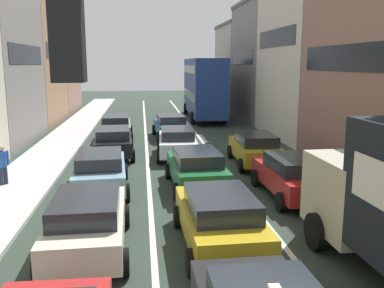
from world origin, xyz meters
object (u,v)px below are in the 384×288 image
(sedan_left_lane_fourth, at_px, (113,141))
(wagon_right_lane_far, at_px, (255,148))
(sedan_centre_lane_second, at_px, (219,218))
(sedan_left_lane_third, at_px, (100,170))
(sedan_left_lane_fifth, at_px, (116,126))
(wagon_left_lane_second, at_px, (87,221))
(bus_mid_queue_primary, at_px, (204,86))
(coupe_centre_lane_fourth, at_px, (177,142))
(hatchback_centre_lane_third, at_px, (196,168))
(sedan_right_lane_behind_truck, at_px, (293,175))
(sedan_centre_lane_fifth, at_px, (171,126))
(pedestrian_near_kerb, at_px, (2,164))

(sedan_left_lane_fourth, relative_size, wagon_right_lane_far, 1.00)
(sedan_centre_lane_second, relative_size, sedan_left_lane_third, 0.99)
(sedan_centre_lane_second, height_order, sedan_left_lane_fifth, same)
(sedan_centre_lane_second, xyz_separation_m, wagon_left_lane_second, (-3.34, 0.16, 0.00))
(wagon_right_lane_far, xyz_separation_m, bus_mid_queue_primary, (0.04, 16.91, 2.03))
(wagon_left_lane_second, relative_size, sedan_left_lane_third, 0.99)
(coupe_centre_lane_fourth, bearing_deg, bus_mid_queue_primary, -10.80)
(coupe_centre_lane_fourth, bearing_deg, hatchback_centre_lane_third, -174.68)
(sedan_centre_lane_second, xyz_separation_m, sedan_right_lane_behind_truck, (3.35, 3.82, 0.00))
(wagon_right_lane_far, bearing_deg, wagon_left_lane_second, 144.63)
(sedan_centre_lane_second, relative_size, hatchback_centre_lane_third, 0.99)
(coupe_centre_lane_fourth, distance_m, wagon_right_lane_far, 4.07)
(sedan_centre_lane_fifth, bearing_deg, pedestrian_near_kerb, 141.61)
(sedan_centre_lane_second, xyz_separation_m, sedan_left_lane_third, (-3.50, 5.37, 0.00))
(sedan_left_lane_third, relative_size, sedan_centre_lane_fifth, 1.00)
(wagon_left_lane_second, xyz_separation_m, coupe_centre_lane_fourth, (3.17, 10.69, 0.00))
(sedan_centre_lane_fifth, height_order, bus_mid_queue_primary, bus_mid_queue_primary)
(wagon_left_lane_second, xyz_separation_m, sedan_left_lane_third, (-0.16, 5.21, 0.00))
(sedan_left_lane_fifth, bearing_deg, pedestrian_near_kerb, 158.29)
(wagon_right_lane_far, distance_m, bus_mid_queue_primary, 17.03)
(hatchback_centre_lane_third, relative_size, sedan_left_lane_fourth, 1.00)
(wagon_left_lane_second, relative_size, coupe_centre_lane_fourth, 0.99)
(sedan_centre_lane_second, bearing_deg, pedestrian_near_kerb, 48.08)
(sedan_left_lane_third, height_order, sedan_centre_lane_fifth, same)
(sedan_left_lane_third, distance_m, coupe_centre_lane_fourth, 6.40)
(sedan_left_lane_fifth, height_order, bus_mid_queue_primary, bus_mid_queue_primary)
(wagon_right_lane_far, bearing_deg, sedan_centre_lane_fifth, 26.34)
(wagon_left_lane_second, height_order, pedestrian_near_kerb, pedestrian_near_kerb)
(sedan_left_lane_third, bearing_deg, sedan_left_lane_fifth, -2.99)
(hatchback_centre_lane_third, relative_size, bus_mid_queue_primary, 0.41)
(sedan_centre_lane_second, relative_size, sedan_left_lane_fourth, 0.99)
(sedan_left_lane_third, bearing_deg, bus_mid_queue_primary, -21.94)
(hatchback_centre_lane_third, height_order, wagon_right_lane_far, same)
(wagon_left_lane_second, relative_size, sedan_left_lane_fourth, 0.99)
(hatchback_centre_lane_third, bearing_deg, sedan_left_lane_third, 87.01)
(sedan_centre_lane_fifth, bearing_deg, coupe_centre_lane_fourth, 175.87)
(pedestrian_near_kerb, bearing_deg, sedan_left_lane_fifth, -61.77)
(sedan_centre_lane_second, relative_size, wagon_right_lane_far, 0.99)
(sedan_left_lane_fourth, bearing_deg, sedan_centre_lane_second, -166.17)
(bus_mid_queue_primary, bearing_deg, sedan_right_lane_behind_truck, -178.77)
(sedan_left_lane_fourth, bearing_deg, wagon_left_lane_second, 177.41)
(sedan_centre_lane_fifth, bearing_deg, sedan_left_lane_fifth, 86.05)
(sedan_left_lane_fourth, distance_m, pedestrian_near_kerb, 6.38)
(sedan_centre_lane_second, bearing_deg, sedan_centre_lane_fifth, -0.81)
(bus_mid_queue_primary, xyz_separation_m, pedestrian_near_kerb, (-10.58, -19.43, -1.88))
(wagon_right_lane_far, bearing_deg, sedan_left_lane_fourth, 71.42)
(sedan_centre_lane_second, relative_size, pedestrian_near_kerb, 2.61)
(sedan_centre_lane_fifth, bearing_deg, sedan_centre_lane_second, 176.81)
(sedan_centre_lane_second, xyz_separation_m, hatchback_centre_lane_third, (0.09, 5.33, 0.00))
(sedan_centre_lane_second, bearing_deg, coupe_centre_lane_fourth, -0.32)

